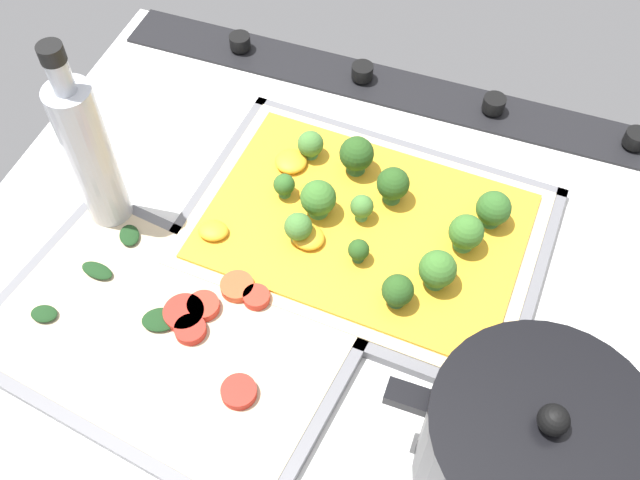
{
  "coord_description": "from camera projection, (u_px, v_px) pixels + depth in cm",
  "views": [
    {
      "loc": [
        -10.69,
        36.21,
        65.04
      ],
      "look_at": [
        3.44,
        -2.71,
        6.6
      ],
      "focal_mm": 40.69,
      "sensor_mm": 36.0,
      "label": 1
    }
  ],
  "objects": [
    {
      "name": "baking_tray_back",
      "position": [
        168.0,
        340.0,
        0.72
      ],
      "size": [
        38.82,
        28.36,
        1.3
      ],
      "color": "slate",
      "rests_on": "ground_plane"
    },
    {
      "name": "veggie_pizza_back",
      "position": [
        170.0,
        334.0,
        0.72
      ],
      "size": [
        36.11,
        25.65,
        1.9
      ],
      "color": "#C1AD8A",
      "rests_on": "baking_tray_back"
    },
    {
      "name": "oil_bottle",
      "position": [
        91.0,
        157.0,
        0.73
      ],
      "size": [
        4.68,
        4.68,
        24.37
      ],
      "color": "#B7BCC6",
      "rests_on": "ground_plane"
    },
    {
      "name": "ground_plane",
      "position": [
        342.0,
        313.0,
        0.76
      ],
      "size": [
        85.72,
        72.61,
        3.0
      ],
      "primitive_type": "cube",
      "color": "white"
    },
    {
      "name": "baking_tray_front",
      "position": [
        364.0,
        233.0,
        0.8
      ],
      "size": [
        40.38,
        29.92,
        1.3
      ],
      "color": "slate",
      "rests_on": "ground_plane"
    },
    {
      "name": "cooking_pot",
      "position": [
        528.0,
        456.0,
        0.59
      ],
      "size": [
        24.83,
        17.98,
        15.69
      ],
      "color": "black",
      "rests_on": "ground_plane"
    },
    {
      "name": "stove_control_panel",
      "position": [
        426.0,
        94.0,
        0.92
      ],
      "size": [
        82.29,
        7.0,
        2.6
      ],
      "color": "black",
      "rests_on": "ground_plane"
    },
    {
      "name": "broccoli_pizza",
      "position": [
        368.0,
        223.0,
        0.79
      ],
      "size": [
        37.86,
        27.4,
        6.09
      ],
      "color": "beige",
      "rests_on": "baking_tray_front"
    }
  ]
}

